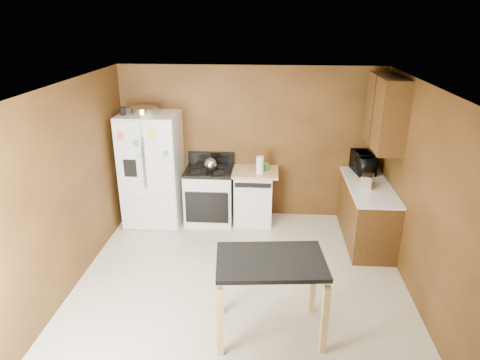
# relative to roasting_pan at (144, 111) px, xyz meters

# --- Properties ---
(floor) EXTENTS (4.50, 4.50, 0.00)m
(floor) POSITION_rel_roasting_pan_xyz_m (1.61, -1.87, -1.85)
(floor) COLOR silver
(floor) RESTS_ON ground
(ceiling) EXTENTS (4.50, 4.50, 0.00)m
(ceiling) POSITION_rel_roasting_pan_xyz_m (1.61, -1.87, 0.65)
(ceiling) COLOR white
(ceiling) RESTS_ON ground
(wall_back) EXTENTS (4.20, 0.00, 4.20)m
(wall_back) POSITION_rel_roasting_pan_xyz_m (1.61, 0.38, -0.60)
(wall_back) COLOR brown
(wall_back) RESTS_ON ground
(wall_front) EXTENTS (4.20, 0.00, 4.20)m
(wall_front) POSITION_rel_roasting_pan_xyz_m (1.61, -4.12, -0.60)
(wall_front) COLOR brown
(wall_front) RESTS_ON ground
(wall_left) EXTENTS (0.00, 4.50, 4.50)m
(wall_left) POSITION_rel_roasting_pan_xyz_m (-0.49, -1.87, -0.60)
(wall_left) COLOR brown
(wall_left) RESTS_ON ground
(wall_right) EXTENTS (0.00, 4.50, 4.50)m
(wall_right) POSITION_rel_roasting_pan_xyz_m (3.71, -1.87, -0.60)
(wall_right) COLOR brown
(wall_right) RESTS_ON ground
(roasting_pan) EXTENTS (0.41, 0.41, 0.10)m
(roasting_pan) POSITION_rel_roasting_pan_xyz_m (0.00, 0.00, 0.00)
(roasting_pan) COLOR silver
(roasting_pan) RESTS_ON refrigerator
(pen_cup) EXTENTS (0.08, 0.08, 0.13)m
(pen_cup) POSITION_rel_roasting_pan_xyz_m (-0.29, -0.11, 0.01)
(pen_cup) COLOR black
(pen_cup) RESTS_ON refrigerator
(kettle) EXTENTS (0.20, 0.20, 0.20)m
(kettle) POSITION_rel_roasting_pan_xyz_m (1.00, 0.00, -0.85)
(kettle) COLOR silver
(kettle) RESTS_ON gas_range
(paper_towel) EXTENTS (0.15, 0.15, 0.27)m
(paper_towel) POSITION_rel_roasting_pan_xyz_m (1.79, -0.04, -0.82)
(paper_towel) COLOR white
(paper_towel) RESTS_ON dishwasher
(green_canister) EXTENTS (0.13, 0.13, 0.11)m
(green_canister) POSITION_rel_roasting_pan_xyz_m (1.88, 0.12, -0.90)
(green_canister) COLOR green
(green_canister) RESTS_ON dishwasher
(toaster) EXTENTS (0.23, 0.29, 0.18)m
(toaster) POSITION_rel_roasting_pan_xyz_m (3.34, -0.50, -0.86)
(toaster) COLOR silver
(toaster) RESTS_ON right_cabinets
(microwave) EXTENTS (0.42, 0.56, 0.28)m
(microwave) POSITION_rel_roasting_pan_xyz_m (3.40, 0.13, -0.81)
(microwave) COLOR black
(microwave) RESTS_ON right_cabinets
(refrigerator) EXTENTS (0.90, 0.80, 1.80)m
(refrigerator) POSITION_rel_roasting_pan_xyz_m (0.06, -0.01, -0.95)
(refrigerator) COLOR white
(refrigerator) RESTS_ON ground
(gas_range) EXTENTS (0.76, 0.68, 1.10)m
(gas_range) POSITION_rel_roasting_pan_xyz_m (0.97, 0.05, -1.39)
(gas_range) COLOR white
(gas_range) RESTS_ON ground
(dishwasher) EXTENTS (0.78, 0.63, 0.89)m
(dishwasher) POSITION_rel_roasting_pan_xyz_m (1.69, 0.08, -1.40)
(dishwasher) COLOR white
(dishwasher) RESTS_ON ground
(right_cabinets) EXTENTS (0.63, 1.58, 2.45)m
(right_cabinets) POSITION_rel_roasting_pan_xyz_m (3.44, -0.39, -0.94)
(right_cabinets) COLOR brown
(right_cabinets) RESTS_ON ground
(island) EXTENTS (1.17, 0.84, 0.91)m
(island) POSITION_rel_roasting_pan_xyz_m (1.97, -2.58, -1.09)
(island) COLOR black
(island) RESTS_ON ground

